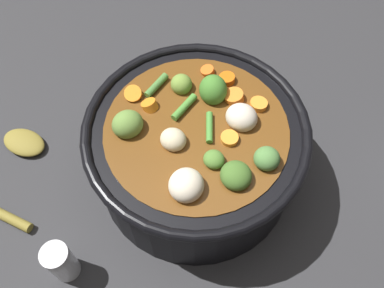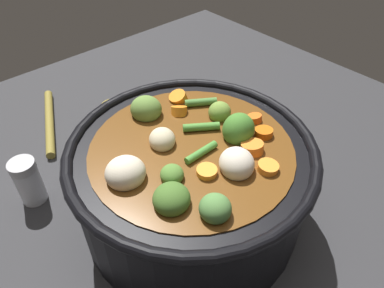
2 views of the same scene
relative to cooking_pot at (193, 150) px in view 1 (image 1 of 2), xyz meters
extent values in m
plane|color=#2D2D30|center=(0.00, 0.00, -0.07)|extent=(1.10, 1.10, 0.00)
cylinder|color=black|center=(0.00, 0.00, -0.01)|extent=(0.30, 0.30, 0.13)
torus|color=black|center=(0.00, 0.00, 0.06)|extent=(0.31, 0.31, 0.01)
cylinder|color=brown|center=(0.00, 0.00, 0.00)|extent=(0.25, 0.25, 0.12)
ellipsoid|color=olive|center=(0.09, 0.00, 0.07)|extent=(0.06, 0.06, 0.04)
ellipsoid|color=#447E2D|center=(-0.02, -0.06, 0.07)|extent=(0.04, 0.05, 0.04)
ellipsoid|color=#538133|center=(-0.02, 0.05, 0.06)|extent=(0.04, 0.04, 0.02)
ellipsoid|color=#538441|center=(-0.09, 0.05, 0.07)|extent=(0.04, 0.04, 0.03)
ellipsoid|color=olive|center=(0.02, -0.07, 0.06)|extent=(0.04, 0.04, 0.03)
ellipsoid|color=#456D2A|center=(-0.05, 0.07, 0.06)|extent=(0.06, 0.06, 0.03)
cylinder|color=orange|center=(0.09, -0.06, 0.06)|extent=(0.03, 0.03, 0.02)
cylinder|color=#D85F10|center=(-0.04, -0.08, 0.06)|extent=(0.03, 0.03, 0.02)
cylinder|color=orange|center=(-0.02, -0.10, 0.06)|extent=(0.02, 0.02, 0.02)
cylinder|color=orange|center=(-0.09, -0.04, 0.06)|extent=(0.03, 0.03, 0.01)
cylinder|color=orange|center=(-0.04, 0.02, 0.06)|extent=(0.03, 0.03, 0.01)
cylinder|color=orange|center=(-0.05, -0.05, 0.06)|extent=(0.03, 0.03, 0.02)
cylinder|color=orange|center=(0.07, -0.04, 0.06)|extent=(0.03, 0.03, 0.02)
ellipsoid|color=beige|center=(0.03, 0.02, 0.06)|extent=(0.05, 0.05, 0.03)
ellipsoid|color=beige|center=(0.01, 0.09, 0.07)|extent=(0.05, 0.06, 0.04)
ellipsoid|color=beige|center=(-0.06, -0.01, 0.07)|extent=(0.06, 0.06, 0.04)
cylinder|color=#4B8039|center=(0.06, -0.07, 0.06)|extent=(0.03, 0.04, 0.01)
cylinder|color=#4D8E35|center=(0.02, -0.03, 0.06)|extent=(0.04, 0.04, 0.01)
cylinder|color=#478C35|center=(-0.02, 0.00, 0.06)|extent=(0.01, 0.05, 0.01)
ellipsoid|color=olive|center=(0.29, -0.05, -0.06)|extent=(0.09, 0.07, 0.02)
cylinder|color=silver|center=(0.18, 0.16, -0.04)|extent=(0.04, 0.04, 0.06)
cylinder|color=#B7B7BC|center=(0.18, 0.16, 0.00)|extent=(0.04, 0.04, 0.01)
camera|label=1|loc=(0.00, 0.31, 0.53)|focal=39.49mm
camera|label=2|loc=(-0.24, 0.22, 0.35)|focal=33.62mm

